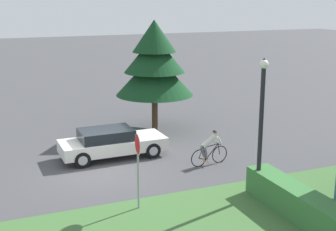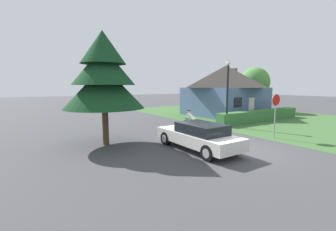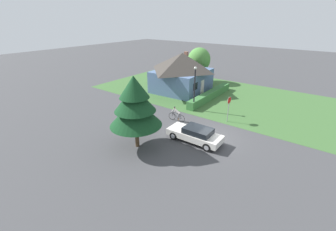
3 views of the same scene
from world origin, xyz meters
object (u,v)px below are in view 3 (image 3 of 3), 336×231
cyclist (177,114)px  street_lamp (195,85)px  conifer_tall_near (135,105)px  sedan_left_lane (195,134)px  cottage_house (182,71)px  stop_sign (229,104)px  deciduous_tree_right (199,60)px

cyclist → street_lamp: (3.59, 0.13, 2.21)m
cyclist → street_lamp: bearing=-94.0°
conifer_tall_near → street_lamp: bearing=2.1°
sedan_left_lane → conifer_tall_near: conifer_tall_near is taller
cottage_house → street_lamp: bearing=-138.7°
cottage_house → street_lamp: cottage_house is taller
sedan_left_lane → stop_sign: 5.61m
street_lamp → cyclist: bearing=-177.9°
stop_sign → deciduous_tree_right: (11.83, 10.15, 1.67)m
street_lamp → cottage_house: bearing=44.1°
sedan_left_lane → conifer_tall_near: size_ratio=0.80×
cottage_house → deciduous_tree_right: size_ratio=1.54×
cottage_house → conifer_tall_near: (-15.05, -5.62, 0.89)m
stop_sign → street_lamp: 4.54m
sedan_left_lane → conifer_tall_near: 5.73m
cottage_house → stop_sign: bearing=-125.1°
street_lamp → conifer_tall_near: 9.63m
cyclist → deciduous_tree_right: (14.76, 5.93, 2.83)m
cottage_house → cyclist: size_ratio=4.56×
deciduous_tree_right → cottage_house: bearing=-174.8°
conifer_tall_near → sedan_left_lane: bearing=-44.4°
cyclist → conifer_tall_near: (-6.01, -0.21, 2.93)m
cottage_house → stop_sign: 11.44m
street_lamp → deciduous_tree_right: bearing=27.4°
cyclist → conifer_tall_near: size_ratio=0.31×
stop_sign → deciduous_tree_right: 15.68m
sedan_left_lane → street_lamp: street_lamp is taller
conifer_tall_near → cottage_house: bearing=20.5°
cyclist → stop_sign: size_ratio=0.69×
cottage_house → conifer_tall_near: size_ratio=1.42×
cottage_house → street_lamp: size_ratio=1.67×
cottage_house → cyclist: cottage_house is taller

